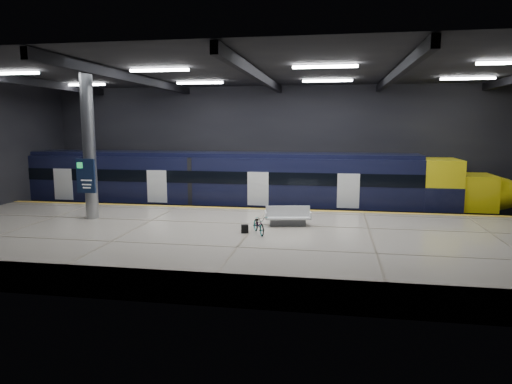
# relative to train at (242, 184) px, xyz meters

# --- Properties ---
(ground) EXTENTS (30.00, 30.00, 0.00)m
(ground) POSITION_rel_train_xyz_m (1.94, -5.50, -2.06)
(ground) COLOR black
(ground) RESTS_ON ground
(room_shell) EXTENTS (30.10, 16.10, 8.05)m
(room_shell) POSITION_rel_train_xyz_m (1.94, -5.49, 3.66)
(room_shell) COLOR black
(room_shell) RESTS_ON ground
(platform) EXTENTS (30.00, 11.00, 1.10)m
(platform) POSITION_rel_train_xyz_m (1.94, -8.00, -1.51)
(platform) COLOR #BBAF9E
(platform) RESTS_ON ground
(safety_strip) EXTENTS (30.00, 0.40, 0.01)m
(safety_strip) POSITION_rel_train_xyz_m (1.94, -2.75, -0.95)
(safety_strip) COLOR gold
(safety_strip) RESTS_ON platform
(rails) EXTENTS (30.00, 1.52, 0.16)m
(rails) POSITION_rel_train_xyz_m (1.94, 0.00, -1.98)
(rails) COLOR gray
(rails) RESTS_ON ground
(train) EXTENTS (29.40, 2.84, 3.79)m
(train) POSITION_rel_train_xyz_m (0.00, 0.00, 0.00)
(train) COLOR black
(train) RESTS_ON ground
(bench) EXTENTS (2.16, 1.22, 0.90)m
(bench) POSITION_rel_train_xyz_m (3.41, -6.56, -0.64)
(bench) COLOR #595B60
(bench) RESTS_ON platform
(bicycle) EXTENTS (1.08, 1.55, 0.77)m
(bicycle) POSITION_rel_train_xyz_m (2.39, -8.28, -0.57)
(bicycle) COLOR #99999E
(bicycle) RESTS_ON platform
(pannier_bag) EXTENTS (0.34, 0.25, 0.35)m
(pannier_bag) POSITION_rel_train_xyz_m (1.79, -8.28, -0.78)
(pannier_bag) COLOR black
(pannier_bag) RESTS_ON platform
(info_column) EXTENTS (0.90, 0.78, 6.90)m
(info_column) POSITION_rel_train_xyz_m (-6.06, -6.52, 2.40)
(info_column) COLOR #9EA0A5
(info_column) RESTS_ON platform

